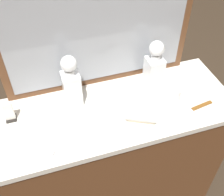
# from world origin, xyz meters

# --- Properties ---
(ground_plane) EXTENTS (6.00, 6.00, 0.00)m
(ground_plane) POSITION_xyz_m (0.00, 0.00, 0.00)
(ground_plane) COLOR #2D2319
(dresser) EXTENTS (1.28, 0.49, 0.86)m
(dresser) POSITION_xyz_m (0.00, 0.00, 0.43)
(dresser) COLOR brown
(dresser) RESTS_ON ground_plane
(dresser_mirror) EXTENTS (0.99, 0.03, 0.66)m
(dresser_mirror) POSITION_xyz_m (0.00, 0.23, 1.19)
(dresser_mirror) COLOR brown
(dresser_mirror) RESTS_ON dresser
(crystal_decanter_center) EXTENTS (0.09, 0.09, 0.29)m
(crystal_decanter_center) POSITION_xyz_m (-0.17, 0.11, 0.97)
(crystal_decanter_center) COLOR white
(crystal_decanter_center) RESTS_ON dresser
(crystal_decanter_left) EXTENTS (0.09, 0.09, 0.27)m
(crystal_decanter_left) POSITION_xyz_m (0.27, 0.12, 0.97)
(crystal_decanter_left) COLOR white
(crystal_decanter_left) RESTS_ON dresser
(crystal_tumbler_left) EXTENTS (0.09, 0.09, 0.09)m
(crystal_tumbler_left) POSITION_xyz_m (0.31, -0.04, 0.90)
(crystal_tumbler_left) COLOR white
(crystal_tumbler_left) RESTS_ON dresser
(silver_brush_far_right) EXTENTS (0.16, 0.11, 0.02)m
(silver_brush_far_right) POSITION_xyz_m (0.11, -0.11, 0.87)
(silver_brush_far_right) COLOR #B7A88C
(silver_brush_far_right) RESTS_ON dresser
(porcelain_dish) EXTENTS (0.07, 0.07, 0.01)m
(porcelain_dish) POSITION_xyz_m (-0.35, -0.16, 0.86)
(porcelain_dish) COLOR silver
(porcelain_dish) RESTS_ON dresser
(tortoiseshell_comb) EXTENTS (0.12, 0.04, 0.01)m
(tortoiseshell_comb) POSITION_xyz_m (0.45, -0.12, 0.86)
(tortoiseshell_comb) COLOR brown
(tortoiseshell_comb) RESTS_ON dresser
(napkin_holder) EXTENTS (0.05, 0.05, 0.11)m
(napkin_holder) POSITION_xyz_m (-0.49, 0.09, 0.90)
(napkin_holder) COLOR black
(napkin_holder) RESTS_ON dresser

